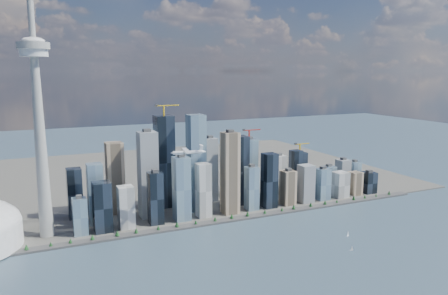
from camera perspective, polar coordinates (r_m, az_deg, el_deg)
name	(u,v)px	position (r m, az deg, el deg)	size (l,w,h in m)	color
ground	(266,276)	(703.47, 5.55, -16.32)	(4000.00, 4000.00, 0.00)	#314357
seawall	(206,224)	(910.26, -2.42, -9.90)	(1100.00, 22.00, 4.00)	#383838
land	(149,176)	(1321.66, -9.76, -3.74)	(1400.00, 900.00, 3.00)	#4C4C47
shoreline_trees	(206,220)	(907.98, -2.42, -9.49)	(960.53, 7.20, 8.80)	#3F2D1E
skyscraper_cluster	(215,178)	(988.40, -1.13, -3.99)	(736.00, 142.00, 236.34)	black
needle_tower	(38,113)	(858.36, -23.10, 4.14)	(56.00, 56.00, 550.50)	#959691
airplane	(188,152)	(812.38, -4.70, -0.57)	(66.27, 58.88, 16.20)	white
sailboat_west	(352,249)	(817.99, 16.35, -12.58)	(6.54, 3.61, 9.20)	white
sailboat_east	(348,234)	(881.66, 15.87, -10.85)	(7.66, 4.44, 10.85)	white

